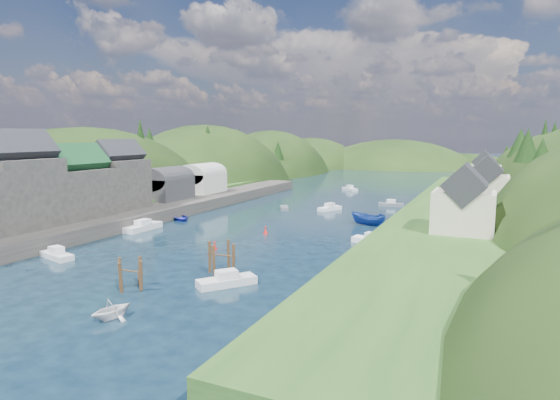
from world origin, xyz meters
The scene contains 15 objects.
ground centered at (0.00, 50.00, 0.00)m, with size 600.00×600.00×0.00m, color black.
hillside_left centered at (-45.00, 75.00, -8.03)m, with size 44.00×245.56×52.00m.
far_hills centered at (1.22, 174.01, -10.80)m, with size 103.00×68.00×44.00m.
hill_trees centered at (0.40, 65.30, 11.09)m, with size 91.93×149.27×12.74m.
quay_left centered at (-24.00, 20.00, 1.00)m, with size 12.00×110.00×2.00m, color #2D2B28.
terrace_left_grass centered at (-31.00, 20.00, 1.25)m, with size 12.00×110.00×2.50m, color #234719.
quayside_buildings centered at (-26.00, 6.39, 7.09)m, with size 8.00×35.84×12.90m.
boat_sheds centered at (-26.00, 39.00, 5.27)m, with size 7.00×21.00×7.50m.
terrace_right centered at (25.00, 40.00, 1.20)m, with size 16.00×120.00×2.40m, color #234719.
right_bank_cottages centered at (28.00, 48.33, 5.84)m, with size 9.00×59.24×8.41m.
piling_cluster_near centered at (0.14, -5.40, 1.12)m, with size 2.96×2.79×3.38m.
piling_cluster_far centered at (5.39, 1.95, 1.39)m, with size 3.37×3.12×3.92m.
channel_buoy_near centered at (-0.75, 10.25, 0.48)m, with size 0.70×0.70×1.10m.
channel_buoy_far centered at (0.80, 21.29, 0.48)m, with size 0.70×0.70×1.10m.
moored_boats centered at (0.34, 23.48, 0.59)m, with size 39.08×92.99×2.18m.
Camera 1 is at (30.06, -37.52, 14.13)m, focal length 30.00 mm.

